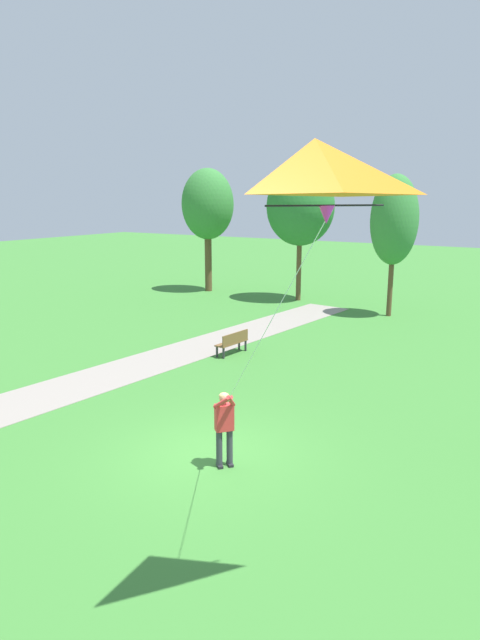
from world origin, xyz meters
TOP-DOWN VIEW (x-y plane):
  - ground_plane at (0.00, 0.00)m, footprint 120.00×120.00m
  - walkway_path at (-6.28, 2.00)m, footprint 5.92×32.07m
  - person_kite_flyer at (0.60, -0.26)m, footprint 0.61×0.58m
  - flying_kite at (3.85, -3.08)m, footprint 3.76×3.50m
  - park_bench_near_walkway at (-4.01, 7.28)m, footprint 0.60×1.54m
  - tree_treeline_left at (-6.81, 18.72)m, footprint 3.91×3.47m
  - tree_lakeside_far at (-1.03, 17.27)m, footprint 2.30×2.43m
  - tree_treeline_right at (-13.10, 18.60)m, footprint 3.34×3.00m

SIDE VIEW (x-z plane):
  - ground_plane at x=0.00m, z-range 0.00..0.00m
  - walkway_path at x=-6.28m, z-range 0.00..0.02m
  - park_bench_near_walkway at x=-4.01m, z-range 0.07..0.95m
  - person_kite_flyer at x=0.60m, z-range 0.13..1.96m
  - tree_lakeside_far at x=-1.03m, z-range 1.27..8.25m
  - tree_treeline_left at x=-6.81m, z-range 1.56..9.10m
  - tree_treeline_right at x=-13.10m, z-range 1.58..9.20m
  - flying_kite at x=3.85m, z-range 3.68..8.41m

